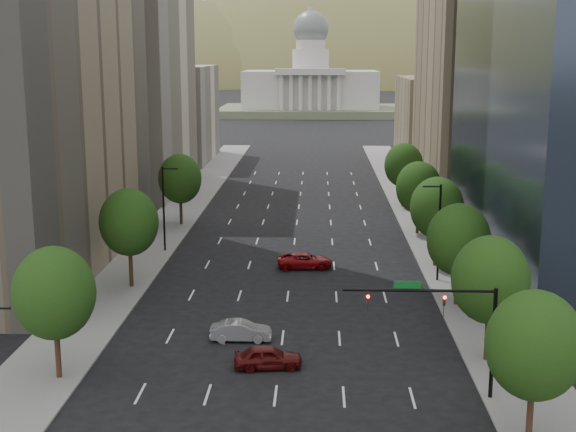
# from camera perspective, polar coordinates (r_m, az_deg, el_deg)

# --- Properties ---
(sidewalk_left) EXTENTS (6.00, 200.00, 0.15)m
(sidewalk_left) POSITION_cam_1_polar(r_m,az_deg,el_deg) (79.53, -10.99, -3.37)
(sidewalk_left) COLOR slate
(sidewalk_left) RESTS_ON ground
(sidewalk_right) EXTENTS (6.00, 200.00, 0.15)m
(sidewalk_right) POSITION_cam_1_polar(r_m,az_deg,el_deg) (78.57, 11.66, -3.58)
(sidewalk_right) COLOR slate
(sidewalk_right) RESTS_ON ground
(midrise_cream_left) EXTENTS (14.00, 30.00, 35.00)m
(midrise_cream_left) POSITION_cam_1_polar(r_m,az_deg,el_deg) (120.91, -11.15, 10.12)
(midrise_cream_left) COLOR beige
(midrise_cream_left) RESTS_ON ground
(filler_left) EXTENTS (14.00, 26.00, 18.00)m
(filler_left) POSITION_cam_1_polar(r_m,az_deg,el_deg) (153.63, -8.22, 7.35)
(filler_left) COLOR beige
(filler_left) RESTS_ON ground
(parking_tan_right) EXTENTS (14.00, 30.00, 30.00)m
(parking_tan_right) POSITION_cam_1_polar(r_m,az_deg,el_deg) (117.05, 13.41, 8.75)
(parking_tan_right) COLOR #8C7759
(parking_tan_right) RESTS_ON ground
(filler_right) EXTENTS (14.00, 26.00, 16.00)m
(filler_right) POSITION_cam_1_polar(r_m,az_deg,el_deg) (149.96, 10.87, 6.77)
(filler_right) COLOR #8C7759
(filler_right) RESTS_ON ground
(tree_right_0) EXTENTS (5.20, 5.20, 8.39)m
(tree_right_0) POSITION_cam_1_polar(r_m,az_deg,el_deg) (44.06, 17.42, -8.93)
(tree_right_0) COLOR #382316
(tree_right_0) RESTS_ON ground
(tree_right_1) EXTENTS (5.20, 5.20, 8.75)m
(tree_right_1) POSITION_cam_1_polar(r_m,az_deg,el_deg) (54.09, 14.44, -4.50)
(tree_right_1) COLOR #382316
(tree_right_1) RESTS_ON ground
(tree_right_2) EXTENTS (5.20, 5.20, 8.61)m
(tree_right_2) POSITION_cam_1_polar(r_m,az_deg,el_deg) (65.51, 12.25, -1.69)
(tree_right_2) COLOR #382316
(tree_right_2) RESTS_ON ground
(tree_right_3) EXTENTS (5.20, 5.20, 8.89)m
(tree_right_3) POSITION_cam_1_polar(r_m,az_deg,el_deg) (77.02, 10.73, 0.59)
(tree_right_3) COLOR #382316
(tree_right_3) RESTS_ON ground
(tree_right_4) EXTENTS (5.20, 5.20, 8.46)m
(tree_right_4) POSITION_cam_1_polar(r_m,az_deg,el_deg) (90.73, 9.44, 2.04)
(tree_right_4) COLOR #382316
(tree_right_4) RESTS_ON ground
(tree_right_5) EXTENTS (5.20, 5.20, 8.75)m
(tree_right_5) POSITION_cam_1_polar(r_m,az_deg,el_deg) (106.39, 8.38, 3.65)
(tree_right_5) COLOR #382316
(tree_right_5) RESTS_ON ground
(tree_left_0) EXTENTS (5.20, 5.20, 8.75)m
(tree_left_0) POSITION_cam_1_polar(r_m,az_deg,el_deg) (51.70, -16.58, -5.38)
(tree_left_0) COLOR #382316
(tree_left_0) RESTS_ON ground
(tree_left_1) EXTENTS (5.20, 5.20, 8.97)m
(tree_left_1) POSITION_cam_1_polar(r_m,az_deg,el_deg) (70.25, -11.44, -0.45)
(tree_left_1) COLOR #382316
(tree_left_1) RESTS_ON ground
(tree_left_2) EXTENTS (5.20, 5.20, 8.68)m
(tree_left_2) POSITION_cam_1_polar(r_m,az_deg,el_deg) (95.34, -7.82, 2.69)
(tree_left_2) COLOR #382316
(tree_left_2) RESTS_ON ground
(streetlight_rn) EXTENTS (1.70, 0.20, 9.00)m
(streetlight_rn) POSITION_cam_1_polar(r_m,az_deg,el_deg) (72.31, 10.84, -0.99)
(streetlight_rn) COLOR black
(streetlight_rn) RESTS_ON ground
(streetlight_ln) EXTENTS (1.70, 0.20, 9.00)m
(streetlight_ln) POSITION_cam_1_polar(r_m,az_deg,el_deg) (82.79, -8.95, 0.69)
(streetlight_ln) COLOR black
(streetlight_ln) RESTS_ON ground
(traffic_signal) EXTENTS (9.12, 0.40, 7.38)m
(traffic_signal) POSITION_cam_1_polar(r_m,az_deg,el_deg) (47.98, 11.82, -7.19)
(traffic_signal) COLOR black
(traffic_signal) RESTS_ON ground
(capitol) EXTENTS (60.00, 40.00, 35.20)m
(capitol) POSITION_cam_1_polar(r_m,az_deg,el_deg) (264.71, 1.64, 9.19)
(capitol) COLOR #596647
(capitol) RESTS_ON ground
(foothills) EXTENTS (720.00, 413.00, 263.00)m
(foothills) POSITION_cam_1_polar(r_m,az_deg,el_deg) (617.72, 5.16, 6.32)
(foothills) COLOR olive
(foothills) RESTS_ON ground
(car_maroon) EXTENTS (4.71, 2.35, 1.54)m
(car_maroon) POSITION_cam_1_polar(r_m,az_deg,el_deg) (52.95, -1.46, -10.17)
(car_maroon) COLOR #470C0B
(car_maroon) RESTS_ON ground
(car_silver) EXTENTS (4.48, 1.62, 1.47)m
(car_silver) POSITION_cam_1_polar(r_m,az_deg,el_deg) (57.82, -3.42, -8.30)
(car_silver) COLOR gray
(car_silver) RESTS_ON ground
(car_red_far) EXTENTS (5.56, 2.92, 1.49)m
(car_red_far) POSITION_cam_1_polar(r_m,az_deg,el_deg) (76.45, 1.23, -3.24)
(car_red_far) COLOR maroon
(car_red_far) RESTS_ON ground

